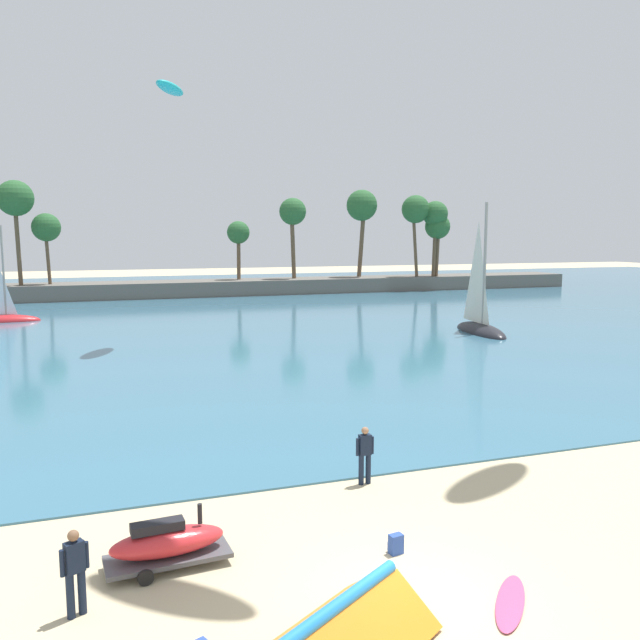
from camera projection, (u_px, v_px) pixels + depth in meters
ground_plane at (415, 601)px, 12.37m from camera, size 260.00×260.00×0.00m
sea at (155, 306)px, 64.59m from camera, size 220.00×99.23×0.06m
palm_headland at (148, 267)px, 73.00m from camera, size 110.66×6.18×12.84m
folded_kite at (341, 618)px, 10.76m from camera, size 3.87×3.52×0.97m
watercraft_on_trailer at (167, 544)px, 13.59m from camera, size 2.67×1.25×1.28m
person_rigging_by_gear at (75, 570)px, 11.79m from camera, size 0.51×0.33×1.67m
person_at_waterline at (365, 453)px, 18.12m from camera, size 0.55×0.21×1.67m
backpack_near_kite at (396, 544)px, 14.22m from camera, size 0.33×0.31×0.44m
surfboard at (510, 602)px, 12.27m from camera, size 1.76×1.94×0.08m
sailboat_near_shore at (480, 320)px, 46.47m from camera, size 2.99×7.09×9.96m
sailboat_mid_bay at (0, 312)px, 52.28m from camera, size 5.85×1.99×8.38m
kite_aloft_high_over_bay at (170, 88)px, 39.56m from camera, size 2.71×4.01×0.68m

